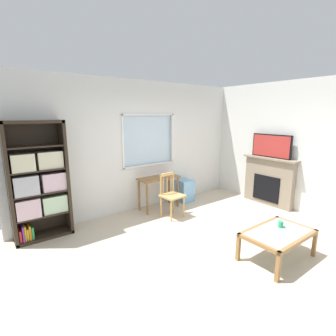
{
  "coord_description": "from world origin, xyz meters",
  "views": [
    {
      "loc": [
        -2.73,
        -2.48,
        2.07
      ],
      "look_at": [
        -0.18,
        0.92,
        1.16
      ],
      "focal_mm": 26.95,
      "sensor_mm": 36.0,
      "label": 1
    }
  ],
  "objects_px": {
    "bookshelf": "(38,184)",
    "plastic_drawer_unit": "(184,190)",
    "desk_under_window": "(159,183)",
    "sippy_cup": "(281,224)",
    "wooden_chair": "(171,195)",
    "coffee_table": "(278,235)",
    "tv": "(271,146)",
    "fireplace": "(269,181)"
  },
  "relations": [
    {
      "from": "bookshelf",
      "to": "plastic_drawer_unit",
      "type": "bearing_deg",
      "value": -1.06
    },
    {
      "from": "desk_under_window",
      "to": "sippy_cup",
      "type": "height_order",
      "value": "desk_under_window"
    },
    {
      "from": "wooden_chair",
      "to": "coffee_table",
      "type": "bearing_deg",
      "value": -82.44
    },
    {
      "from": "tv",
      "to": "sippy_cup",
      "type": "xyz_separation_m",
      "value": [
        -1.79,
        -1.32,
        -0.91
      ]
    },
    {
      "from": "sippy_cup",
      "to": "plastic_drawer_unit",
      "type": "bearing_deg",
      "value": 82.12
    },
    {
      "from": "bookshelf",
      "to": "coffee_table",
      "type": "bearing_deg",
      "value": -47.02
    },
    {
      "from": "desk_under_window",
      "to": "sippy_cup",
      "type": "distance_m",
      "value": 2.64
    },
    {
      "from": "wooden_chair",
      "to": "coffee_table",
      "type": "xyz_separation_m",
      "value": [
        0.29,
        -2.16,
        -0.1
      ]
    },
    {
      "from": "sippy_cup",
      "to": "bookshelf",
      "type": "bearing_deg",
      "value": 135.45
    },
    {
      "from": "tv",
      "to": "desk_under_window",
      "type": "bearing_deg",
      "value": 149.56
    },
    {
      "from": "coffee_table",
      "to": "plastic_drawer_unit",
      "type": "bearing_deg",
      "value": 78.86
    },
    {
      "from": "wooden_chair",
      "to": "sippy_cup",
      "type": "xyz_separation_m",
      "value": [
        0.45,
        -2.09,
        -0.0
      ]
    },
    {
      "from": "fireplace",
      "to": "coffee_table",
      "type": "bearing_deg",
      "value": -144.96
    },
    {
      "from": "fireplace",
      "to": "bookshelf",
      "type": "bearing_deg",
      "value": 163.0
    },
    {
      "from": "desk_under_window",
      "to": "fireplace",
      "type": "xyz_separation_m",
      "value": [
        2.21,
        -1.29,
        -0.03
      ]
    },
    {
      "from": "desk_under_window",
      "to": "coffee_table",
      "type": "xyz_separation_m",
      "value": [
        0.23,
        -2.67,
        -0.23
      ]
    },
    {
      "from": "sippy_cup",
      "to": "wooden_chair",
      "type": "bearing_deg",
      "value": 102.25
    },
    {
      "from": "sippy_cup",
      "to": "desk_under_window",
      "type": "bearing_deg",
      "value": 98.78
    },
    {
      "from": "coffee_table",
      "to": "sippy_cup",
      "type": "distance_m",
      "value": 0.21
    },
    {
      "from": "wooden_chair",
      "to": "desk_under_window",
      "type": "bearing_deg",
      "value": 84.23
    },
    {
      "from": "tv",
      "to": "coffee_table",
      "type": "height_order",
      "value": "tv"
    },
    {
      "from": "desk_under_window",
      "to": "sippy_cup",
      "type": "bearing_deg",
      "value": -81.22
    },
    {
      "from": "wooden_chair",
      "to": "plastic_drawer_unit",
      "type": "height_order",
      "value": "wooden_chair"
    },
    {
      "from": "desk_under_window",
      "to": "fireplace",
      "type": "height_order",
      "value": "fireplace"
    },
    {
      "from": "wooden_chair",
      "to": "tv",
      "type": "bearing_deg",
      "value": -19.02
    },
    {
      "from": "fireplace",
      "to": "wooden_chair",
      "type": "bearing_deg",
      "value": 161.12
    },
    {
      "from": "bookshelf",
      "to": "plastic_drawer_unit",
      "type": "distance_m",
      "value": 3.2
    },
    {
      "from": "coffee_table",
      "to": "sippy_cup",
      "type": "bearing_deg",
      "value": 21.1
    },
    {
      "from": "wooden_chair",
      "to": "fireplace",
      "type": "bearing_deg",
      "value": -18.88
    },
    {
      "from": "bookshelf",
      "to": "coffee_table",
      "type": "xyz_separation_m",
      "value": [
        2.59,
        -2.78,
        -0.58
      ]
    },
    {
      "from": "plastic_drawer_unit",
      "to": "tv",
      "type": "distance_m",
      "value": 2.24
    },
    {
      "from": "bookshelf",
      "to": "fireplace",
      "type": "bearing_deg",
      "value": -17.0
    },
    {
      "from": "wooden_chair",
      "to": "plastic_drawer_unit",
      "type": "distance_m",
      "value": 1.02
    },
    {
      "from": "tv",
      "to": "coffee_table",
      "type": "distance_m",
      "value": 2.6
    },
    {
      "from": "plastic_drawer_unit",
      "to": "fireplace",
      "type": "height_order",
      "value": "fireplace"
    },
    {
      "from": "wooden_chair",
      "to": "plastic_drawer_unit",
      "type": "xyz_separation_m",
      "value": [
        0.82,
        0.56,
        -0.2
      ]
    },
    {
      "from": "desk_under_window",
      "to": "plastic_drawer_unit",
      "type": "xyz_separation_m",
      "value": [
        0.77,
        0.05,
        -0.33
      ]
    },
    {
      "from": "fireplace",
      "to": "sippy_cup",
      "type": "bearing_deg",
      "value": -143.84
    },
    {
      "from": "sippy_cup",
      "to": "tv",
      "type": "bearing_deg",
      "value": 36.43
    },
    {
      "from": "desk_under_window",
      "to": "sippy_cup",
      "type": "xyz_separation_m",
      "value": [
        0.4,
        -2.61,
        -0.13
      ]
    },
    {
      "from": "desk_under_window",
      "to": "coffee_table",
      "type": "distance_m",
      "value": 2.69
    },
    {
      "from": "bookshelf",
      "to": "fireplace",
      "type": "distance_m",
      "value": 4.79
    }
  ]
}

